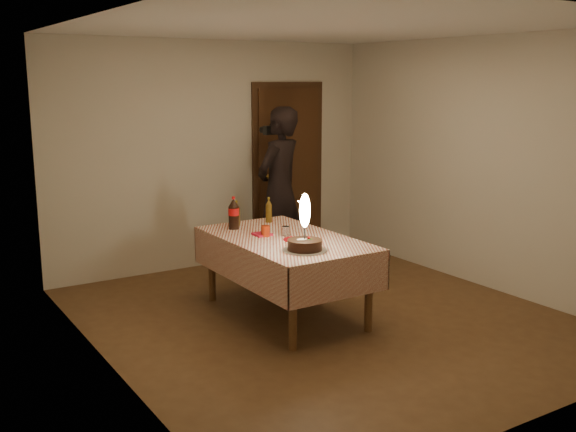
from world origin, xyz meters
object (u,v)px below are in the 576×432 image
object	(u,v)px
birthday_cake	(305,238)
red_cup	(265,231)
red_plate	(295,239)
clear_cup	(286,231)
cola_bottle	(234,213)
amber_bottle_right	(269,211)
dining_table	(285,248)
amber_bottle_left	(237,214)
photographer	(279,189)

from	to	relation	value
birthday_cake	red_cup	size ratio (longest dim) A/B	4.89
red_plate	clear_cup	xyz separation A→B (m)	(0.01, 0.18, 0.04)
cola_bottle	amber_bottle_right	bearing A→B (deg)	11.04
clear_cup	dining_table	bearing A→B (deg)	-128.69
red_plate	amber_bottle_left	xyz separation A→B (m)	(-0.17, 0.80, 0.11)
birthday_cake	red_plate	xyz separation A→B (m)	(0.14, 0.36, -0.11)
red_cup	photographer	size ratio (longest dim) A/B	0.05
red_cup	clear_cup	bearing A→B (deg)	-24.65
amber_bottle_left	birthday_cake	bearing A→B (deg)	-88.56
birthday_cake	red_plate	world-z (taller)	birthday_cake
red_plate	photographer	world-z (taller)	photographer
dining_table	red_plate	distance (m)	0.17
birthday_cake	amber_bottle_left	distance (m)	1.16
birthday_cake	photographer	distance (m)	2.10
clear_cup	amber_bottle_left	bearing A→B (deg)	106.60
photographer	red_cup	bearing A→B (deg)	-126.32
birthday_cake	cola_bottle	distance (m)	1.07
cola_bottle	amber_bottle_left	bearing A→B (deg)	50.05
dining_table	red_cup	distance (m)	0.24
amber_bottle_left	amber_bottle_right	xyz separation A→B (m)	(0.36, -0.02, 0.00)
red_plate	amber_bottle_right	distance (m)	0.81
photographer	amber_bottle_right	bearing A→B (deg)	-128.12
red_cup	clear_cup	world-z (taller)	red_cup
amber_bottle_right	red_plate	bearing A→B (deg)	-103.46
cola_bottle	amber_bottle_right	size ratio (longest dim) A/B	1.25
red_cup	amber_bottle_right	size ratio (longest dim) A/B	0.39
amber_bottle_left	dining_table	bearing A→B (deg)	-78.05
cola_bottle	photographer	bearing A→B (deg)	38.91
birthday_cake	clear_cup	world-z (taller)	birthday_cake
clear_cup	red_plate	bearing A→B (deg)	-94.20
red_plate	amber_bottle_left	distance (m)	0.83
photographer	dining_table	bearing A→B (deg)	-119.77
dining_table	amber_bottle_left	size ratio (longest dim) A/B	6.75
dining_table	amber_bottle_right	world-z (taller)	amber_bottle_right
amber_bottle_left	red_cup	bearing A→B (deg)	-88.80
clear_cup	amber_bottle_right	distance (m)	0.63
amber_bottle_left	photographer	size ratio (longest dim) A/B	0.14
red_cup	dining_table	bearing A→B (deg)	-45.29
red_plate	photographer	bearing A→B (deg)	63.22
dining_table	amber_bottle_left	bearing A→B (deg)	101.95
dining_table	amber_bottle_right	size ratio (longest dim) A/B	6.75
cola_bottle	photographer	world-z (taller)	photographer
photographer	birthday_cake	bearing A→B (deg)	-115.77
dining_table	birthday_cake	distance (m)	0.55
birthday_cake	clear_cup	distance (m)	0.57
dining_table	cola_bottle	world-z (taller)	cola_bottle
clear_cup	cola_bottle	size ratio (longest dim) A/B	0.28
dining_table	red_plate	world-z (taller)	red_plate
clear_cup	amber_bottle_right	bearing A→B (deg)	73.85
amber_bottle_left	photographer	xyz separation A→B (m)	(0.94, 0.73, 0.07)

